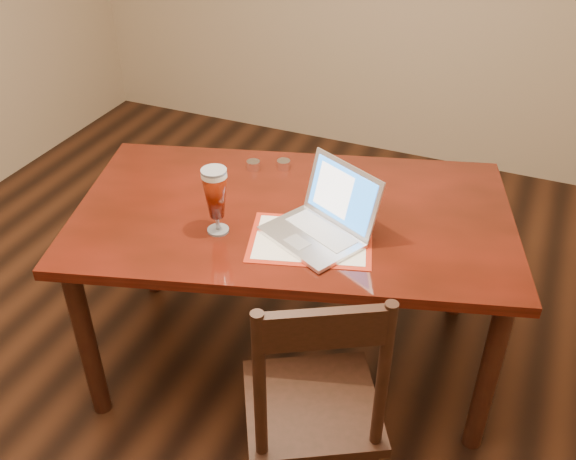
% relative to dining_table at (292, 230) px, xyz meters
% --- Properties ---
extents(ground, '(5.00, 5.00, 0.00)m').
position_rel_dining_table_xyz_m(ground, '(-0.25, -0.26, -0.74)').
color(ground, black).
rests_on(ground, ground).
extents(dining_table, '(1.99, 1.46, 1.11)m').
position_rel_dining_table_xyz_m(dining_table, '(0.00, 0.00, 0.00)').
color(dining_table, '#52130A').
rests_on(dining_table, ground).
extents(dining_chair, '(0.62, 0.61, 1.09)m').
position_rel_dining_table_xyz_m(dining_chair, '(0.35, -0.65, -0.23)').
color(dining_chair, black).
rests_on(dining_chair, ground).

